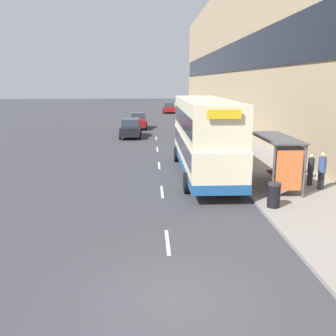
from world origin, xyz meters
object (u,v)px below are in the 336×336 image
object	(u,v)px
bus_shelter	(281,153)
car_1	(169,108)
pedestrian_3	(303,165)
pedestrian_2	(322,171)
pedestrian_1	(303,158)
double_decker_bus_near	(204,136)
car_2	(138,121)
pedestrian_4	(311,169)
car_0	(131,128)
litter_bin	(274,195)
car_3	(190,133)

from	to	relation	value
bus_shelter	car_1	size ratio (longest dim) A/B	0.97
pedestrian_3	pedestrian_2	bearing A→B (deg)	-83.97
car_1	pedestrian_1	world-z (taller)	pedestrian_1
double_decker_bus_near	car_2	world-z (taller)	double_decker_bus_near
pedestrian_3	pedestrian_4	size ratio (longest dim) A/B	0.99
bus_shelter	car_1	bearing A→B (deg)	93.81
car_0	pedestrian_3	world-z (taller)	car_0
car_1	pedestrian_2	xyz separation A→B (m)	(5.00, -46.95, 0.22)
pedestrian_1	pedestrian_4	size ratio (longest dim) A/B	1.14
litter_bin	car_3	bearing A→B (deg)	95.37
car_2	pedestrian_4	size ratio (longest dim) A/B	2.64
bus_shelter	pedestrian_2	distance (m)	2.10
car_3	pedestrian_1	xyz separation A→B (m)	(5.15, -11.79, 0.18)
pedestrian_4	car_3	bearing A→B (deg)	107.83
pedestrian_1	litter_bin	xyz separation A→B (m)	(-3.50, -5.67, -0.40)
pedestrian_2	litter_bin	world-z (taller)	pedestrian_2
double_decker_bus_near	car_3	size ratio (longest dim) A/B	2.70
car_0	litter_bin	xyz separation A→B (m)	(6.98, -21.38, -0.20)
bus_shelter	car_0	distance (m)	20.26
bus_shelter	car_1	distance (m)	46.65
pedestrian_3	litter_bin	size ratio (longest dim) A/B	1.50
car_2	pedestrian_1	world-z (taller)	pedestrian_1
car_1	car_3	xyz separation A→B (m)	(0.24, -31.95, 0.03)
car_0	pedestrian_2	xyz separation A→B (m)	(10.10, -18.91, 0.20)
pedestrian_2	pedestrian_4	world-z (taller)	pedestrian_2
bus_shelter	pedestrian_2	size ratio (longest dim) A/B	2.30
pedestrian_4	litter_bin	xyz separation A→B (m)	(-2.92, -3.26, -0.28)
car_2	pedestrian_1	size ratio (longest dim) A/B	2.32
car_0	pedestrian_2	world-z (taller)	pedestrian_2
double_decker_bus_near	litter_bin	bearing A→B (deg)	-71.31
car_0	pedestrian_2	distance (m)	21.44
car_3	pedestrian_3	world-z (taller)	car_3
pedestrian_4	litter_bin	size ratio (longest dim) A/B	1.51
car_1	car_3	size ratio (longest dim) A/B	1.04
car_1	pedestrian_4	distance (m)	46.40
litter_bin	car_2	bearing A→B (deg)	102.95
bus_shelter	car_2	size ratio (longest dim) A/B	1.00
litter_bin	bus_shelter	bearing A→B (deg)	67.01
car_0	car_3	xyz separation A→B (m)	(5.34, -3.91, 0.01)
bus_shelter	pedestrian_1	world-z (taller)	bus_shelter
pedestrian_3	pedestrian_4	world-z (taller)	pedestrian_4
car_3	litter_bin	distance (m)	17.54
car_2	pedestrian_3	distance (m)	25.57
bus_shelter	pedestrian_1	size ratio (longest dim) A/B	2.32
pedestrian_3	pedestrian_4	bearing A→B (deg)	-90.53
car_3	pedestrian_4	bearing A→B (deg)	-72.17
car_3	pedestrian_1	world-z (taller)	pedestrian_1
car_2	bus_shelter	bearing A→B (deg)	106.96
pedestrian_2	car_1	bearing A→B (deg)	96.08
bus_shelter	pedestrian_3	world-z (taller)	bus_shelter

